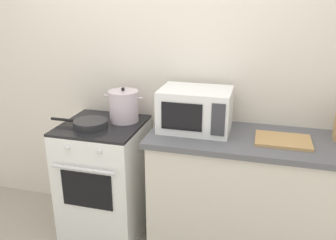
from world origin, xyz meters
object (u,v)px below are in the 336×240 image
at_px(stock_pot, 124,106).
at_px(frying_pan, 90,124).
at_px(stove, 105,178).
at_px(cutting_board, 283,140).
at_px(microwave, 195,109).

xyz_separation_m(stock_pot, frying_pan, (-0.20, -0.19, -0.09)).
xyz_separation_m(stove, frying_pan, (-0.06, -0.08, 0.48)).
relative_size(stove, cutting_board, 2.56).
distance_m(stove, stock_pot, 0.61).
bearing_deg(stove, microwave, 6.42).
height_order(stove, stock_pot, stock_pot).
height_order(stove, microwave, microwave).
bearing_deg(stock_pot, cutting_board, -5.47).
xyz_separation_m(stove, microwave, (0.70, 0.08, 0.61)).
height_order(frying_pan, microwave, microwave).
xyz_separation_m(stove, stock_pot, (0.14, 0.11, 0.58)).
bearing_deg(cutting_board, frying_pan, -176.78).
xyz_separation_m(frying_pan, microwave, (0.76, 0.16, 0.12)).
relative_size(frying_pan, microwave, 0.90).
bearing_deg(stove, stock_pot, 39.07).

